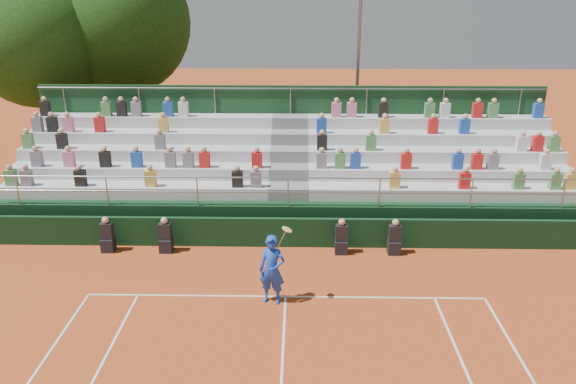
{
  "coord_description": "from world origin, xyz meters",
  "views": [
    {
      "loc": [
        0.34,
        -13.55,
        8.11
      ],
      "look_at": [
        0.0,
        3.5,
        1.8
      ],
      "focal_mm": 35.0,
      "sensor_mm": 36.0,
      "label": 1
    }
  ],
  "objects_px": {
    "tennis_player": "(272,270)",
    "floodlight_mast": "(358,55)",
    "tree_west": "(37,38)",
    "tree_east": "(118,23)"
  },
  "relations": [
    {
      "from": "tree_west",
      "to": "floodlight_mast",
      "type": "height_order",
      "value": "tree_west"
    },
    {
      "from": "tree_west",
      "to": "floodlight_mast",
      "type": "xyz_separation_m",
      "value": [
        14.35,
        0.16,
        -0.76
      ]
    },
    {
      "from": "floodlight_mast",
      "to": "tree_east",
      "type": "bearing_deg",
      "value": 172.13
    },
    {
      "from": "tree_west",
      "to": "tree_east",
      "type": "distance_m",
      "value": 3.65
    },
    {
      "from": "tree_west",
      "to": "floodlight_mast",
      "type": "bearing_deg",
      "value": 0.64
    },
    {
      "from": "tree_west",
      "to": "tennis_player",
      "type": "bearing_deg",
      "value": -48.11
    },
    {
      "from": "tennis_player",
      "to": "floodlight_mast",
      "type": "bearing_deg",
      "value": 74.99
    },
    {
      "from": "tree_west",
      "to": "tree_east",
      "type": "relative_size",
      "value": 0.92
    },
    {
      "from": "tennis_player",
      "to": "floodlight_mast",
      "type": "relative_size",
      "value": 0.25
    },
    {
      "from": "tree_east",
      "to": "tennis_player",
      "type": "bearing_deg",
      "value": -60.74
    }
  ]
}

